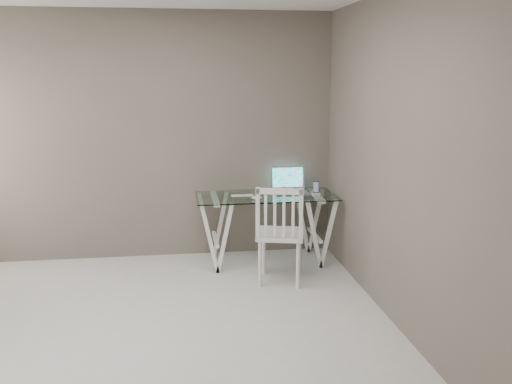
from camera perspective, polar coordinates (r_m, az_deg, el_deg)
The scene contains 7 objects.
room at distance 4.10m, azimuth -12.49°, elevation 7.04°, with size 4.50×4.52×2.71m.
desk at distance 6.21m, azimuth 0.97°, elevation -3.61°, with size 1.50×0.70×0.75m.
chair at distance 5.53m, azimuth 2.42°, elevation -3.86°, with size 0.55×0.55×0.99m.
laptop at distance 6.33m, azimuth 3.33°, elevation 0.64°, with size 0.38×0.31×0.27m.
keyboard at distance 6.10m, azimuth -1.39°, elevation -0.37°, with size 0.25×0.11×0.01m, color silver.
mouse at distance 5.93m, azimuth 0.07°, elevation -0.57°, with size 0.11×0.07×0.04m, color silver.
phone_dock at distance 6.20m, azimuth 6.01°, elevation 0.12°, with size 0.08×0.08×0.14m.
Camera 1 is at (0.23, -4.06, 2.04)m, focal length 40.00 mm.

